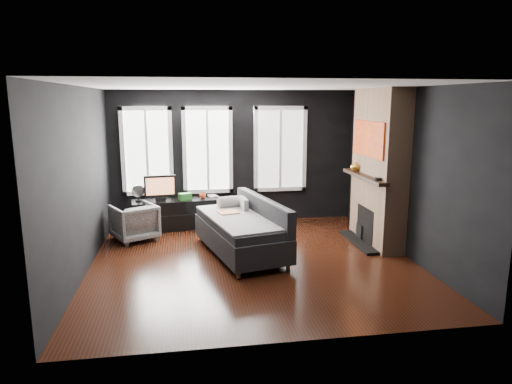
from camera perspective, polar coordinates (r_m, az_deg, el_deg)
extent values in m
plane|color=black|center=(7.30, -0.41, -8.60)|extent=(5.00, 5.00, 0.00)
plane|color=white|center=(6.86, -0.45, 13.11)|extent=(5.00, 5.00, 0.00)
cube|color=black|center=(9.41, -2.70, 4.40)|extent=(5.00, 0.02, 2.70)
cube|color=black|center=(7.03, -21.01, 1.26)|extent=(0.02, 5.00, 2.70)
cube|color=black|center=(7.72, 18.25, 2.30)|extent=(0.02, 5.00, 2.70)
cube|color=gray|center=(7.91, -1.49, -2.00)|extent=(0.11, 0.35, 0.34)
imported|color=silver|center=(8.54, -14.97, -3.44)|extent=(0.94, 0.92, 0.73)
imported|color=#E2491D|center=(9.09, -6.70, -0.40)|extent=(0.14, 0.12, 0.13)
imported|color=#A59D83|center=(9.21, -5.96, 0.14)|extent=(0.17, 0.07, 0.24)
cube|color=#266824|center=(9.01, -8.85, -0.55)|extent=(0.28, 0.23, 0.13)
imported|color=gold|center=(8.49, 12.32, 3.21)|extent=(0.24, 0.24, 0.19)
cylinder|color=black|center=(7.59, 15.01, 1.56)|extent=(0.14, 0.14, 0.04)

